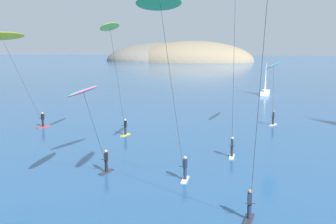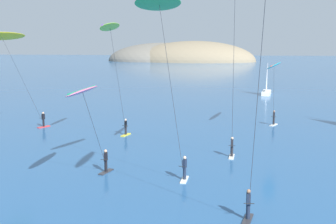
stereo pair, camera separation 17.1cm
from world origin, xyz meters
name	(u,v)px [view 2 (the right image)]	position (x,y,z in m)	size (l,w,h in m)	color
headland_island	(177,61)	(-21.53, 201.65, 0.00)	(75.81, 50.08, 20.32)	#84755B
sailboat_far	(267,91)	(9.24, 64.55, 0.64)	(2.21, 5.97, 5.70)	white
kitesurfer_cyan	(274,69)	(6.66, 33.24, 6.50)	(2.69, 6.32, 7.34)	silver
kitesurfer_pink	(85,100)	(-7.19, 11.55, 5.87)	(1.22, 7.62, 6.76)	#2D2D33
kitesurfer_lime	(112,38)	(-8.57, 23.39, 9.76)	(1.33, 8.11, 11.10)	yellow
kitesurfer_yellow	(5,43)	(-20.03, 26.10, 9.34)	(3.70, 8.93, 10.43)	red
kitesurfer_green	(162,18)	(-2.42, 11.41, 10.72)	(3.12, 6.61, 12.01)	silver
kitesurfer_magenta	(235,9)	(1.89, 17.08, 11.61)	(1.38, 7.50, 13.14)	silver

